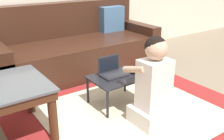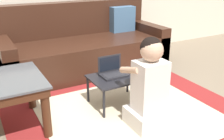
# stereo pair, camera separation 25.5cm
# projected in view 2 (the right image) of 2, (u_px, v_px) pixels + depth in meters

# --- Properties ---
(ground_plane) EXTENTS (16.00, 16.00, 0.00)m
(ground_plane) POSITION_uv_depth(u_px,v_px,m) (121.00, 113.00, 2.49)
(ground_plane) COLOR #7F705B
(area_rug) EXTENTS (2.15, 1.93, 0.01)m
(area_rug) POSITION_uv_depth(u_px,v_px,m) (129.00, 114.00, 2.47)
(area_rug) COLOR maroon
(area_rug) RESTS_ON ground_plane
(couch) EXTENTS (2.14, 0.91, 0.87)m
(couch) POSITION_uv_depth(u_px,v_px,m) (84.00, 47.00, 3.52)
(couch) COLOR #381E14
(couch) RESTS_ON ground_plane
(laptop_desk) EXTENTS (0.52, 0.40, 0.30)m
(laptop_desk) POSITION_uv_depth(u_px,v_px,m) (117.00, 80.00, 2.56)
(laptop_desk) COLOR black
(laptop_desk) RESTS_ON ground_plane
(laptop) EXTENTS (0.25, 0.18, 0.19)m
(laptop) POSITION_uv_depth(u_px,v_px,m) (113.00, 72.00, 2.57)
(laptop) COLOR #232328
(laptop) RESTS_ON laptop_desk
(computer_mouse) EXTENTS (0.06, 0.10, 0.04)m
(computer_mouse) POSITION_uv_depth(u_px,v_px,m) (134.00, 72.00, 2.61)
(computer_mouse) COLOR black
(computer_mouse) RESTS_ON laptop_desk
(person_seated) EXTENTS (0.34, 0.41, 0.79)m
(person_seated) POSITION_uv_depth(u_px,v_px,m) (149.00, 88.00, 2.19)
(person_seated) COLOR silver
(person_seated) RESTS_ON ground_plane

